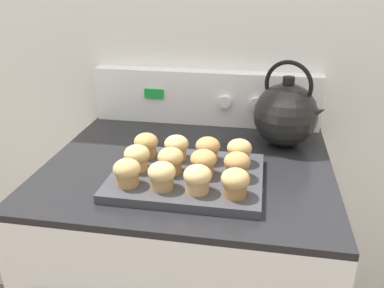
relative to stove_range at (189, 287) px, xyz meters
The scene contains 17 objects.
wall_back 0.83m from the stove_range, 90.00° to the left, with size 8.00×0.05×2.40m.
stove_range is the anchor object (origin of this frame).
control_panel 0.63m from the stove_range, 89.71° to the left, with size 0.77×0.07×0.18m.
muffin_pan 0.48m from the stove_range, 82.21° to the right, with size 0.38×0.29×0.02m.
muffin_r0_c0 0.56m from the stove_range, 120.49° to the right, with size 0.07×0.07×0.07m.
muffin_r0_c1 0.55m from the stove_range, 98.40° to the right, with size 0.07×0.07×0.07m.
muffin_r0_c2 0.55m from the stove_range, 74.02° to the right, with size 0.07×0.07×0.07m.
muffin_r0_c3 0.57m from the stove_range, 54.24° to the right, with size 0.07×0.07×0.07m.
muffin_r1_c0 0.54m from the stove_range, 136.32° to the right, with size 0.07×0.07×0.07m.
muffin_r1_c1 0.52m from the stove_range, 103.30° to the right, with size 0.07×0.07×0.07m.
muffin_r1_c2 0.53m from the stove_range, 62.50° to the right, with size 0.07×0.07×0.07m.
muffin_r1_c3 0.54m from the stove_range, 37.96° to the right, with size 0.07×0.07×0.07m.
muffin_r2_c0 0.52m from the stove_range, 165.96° to the right, with size 0.07×0.07×0.07m.
muffin_r2_c1 0.51m from the stove_range, 135.36° to the right, with size 0.07×0.07×0.07m.
muffin_r2_c2 0.52m from the stove_range, 25.53° to the right, with size 0.07×0.07×0.07m.
muffin_r2_c3 0.53m from the stove_range, 10.63° to the right, with size 0.07×0.07×0.07m.
tea_kettle 0.64m from the stove_range, 32.76° to the left, with size 0.22×0.19×0.26m.
Camera 1 is at (0.19, -0.65, 1.41)m, focal length 38.00 mm.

